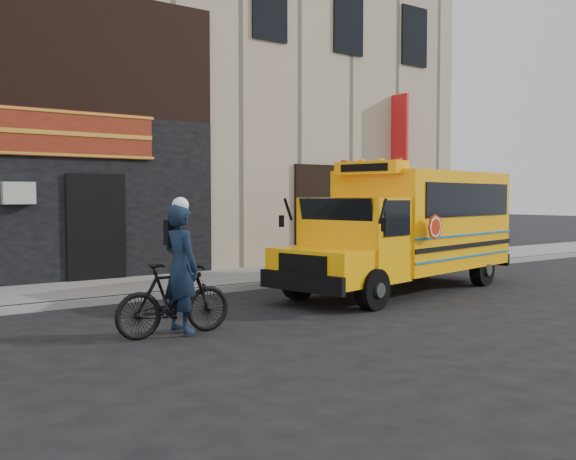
% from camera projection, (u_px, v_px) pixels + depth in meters
% --- Properties ---
extents(ground, '(120.00, 120.00, 0.00)m').
position_uv_depth(ground, '(341.00, 302.00, 13.19)').
color(ground, black).
rests_on(ground, ground).
extents(curb, '(40.00, 0.20, 0.15)m').
position_uv_depth(curb, '(269.00, 284.00, 15.29)').
color(curb, gray).
rests_on(curb, ground).
extents(sidewalk, '(40.00, 3.00, 0.15)m').
position_uv_depth(sidewalk, '(236.00, 278.00, 16.50)').
color(sidewalk, slate).
rests_on(sidewalk, ground).
extents(building, '(20.00, 10.70, 12.00)m').
position_uv_depth(building, '(134.00, 77.00, 21.28)').
color(building, tan).
rests_on(building, sidewalk).
extents(school_bus, '(7.18, 3.43, 2.92)m').
position_uv_depth(school_bus, '(410.00, 225.00, 14.88)').
color(school_bus, black).
rests_on(school_bus, ground).
extents(sign_pole, '(0.10, 0.24, 2.75)m').
position_uv_depth(sign_pole, '(355.00, 220.00, 17.66)').
color(sign_pole, '#3B433D').
rests_on(sign_pole, ground).
extents(bicycle, '(1.92, 0.60, 1.15)m').
position_uv_depth(bicycle, '(174.00, 299.00, 9.97)').
color(bicycle, black).
rests_on(bicycle, ground).
extents(cyclist, '(0.58, 0.79, 2.00)m').
position_uv_depth(cyclist, '(181.00, 271.00, 10.03)').
color(cyclist, black).
rests_on(cyclist, ground).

